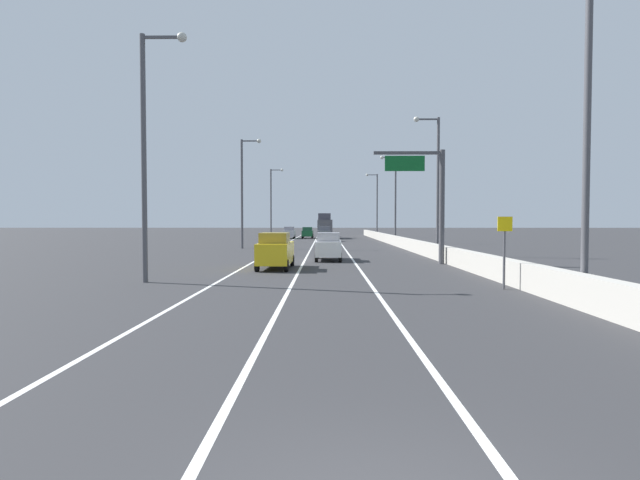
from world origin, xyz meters
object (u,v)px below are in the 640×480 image
at_px(overhead_sign_gantry, 431,192).
at_px(lamp_post_left_near, 149,142).
at_px(box_truck, 324,227).
at_px(car_black_5, 326,231).
at_px(lamp_post_right_third, 394,194).
at_px(car_silver_1, 289,233).
at_px(lamp_post_left_far, 272,199).
at_px(lamp_post_right_near, 580,112).
at_px(car_yellow_3, 275,251).
at_px(car_white_4, 328,246).
at_px(lamp_post_right_second, 435,177).
at_px(car_gray_0, 324,234).
at_px(car_green_2, 308,233).
at_px(lamp_post_right_fourth, 376,201).
at_px(lamp_post_left_mid, 244,186).
at_px(speed_advisory_sign, 504,247).

relative_size(overhead_sign_gantry, lamp_post_left_near, 0.66).
bearing_deg(box_truck, car_black_5, 88.84).
xyz_separation_m(lamp_post_right_third, car_silver_1, (-14.82, 17.09, -5.46)).
distance_m(lamp_post_left_near, lamp_post_left_far, 58.57).
bearing_deg(lamp_post_right_near, box_truck, 97.29).
bearing_deg(car_yellow_3, lamp_post_left_near, -127.17).
relative_size(lamp_post_right_near, car_white_4, 2.48).
bearing_deg(car_silver_1, lamp_post_right_near, -77.66).
distance_m(car_silver_1, box_truck, 6.07).
bearing_deg(lamp_post_right_second, lamp_post_left_far, 113.59).
distance_m(lamp_post_left_far, car_white_4, 46.39).
relative_size(lamp_post_left_far, car_silver_1, 2.43).
relative_size(lamp_post_right_third, lamp_post_left_far, 1.00).
height_order(car_gray_0, car_green_2, car_gray_0).
bearing_deg(box_truck, lamp_post_right_fourth, 32.23).
distance_m(lamp_post_left_mid, lamp_post_left_far, 29.28).
bearing_deg(lamp_post_left_far, lamp_post_left_mid, -89.71).
relative_size(speed_advisory_sign, car_green_2, 0.71).
xyz_separation_m(lamp_post_right_near, car_white_4, (-8.26, 19.34, -5.44)).
distance_m(lamp_post_right_second, lamp_post_left_mid, 20.51).
distance_m(lamp_post_left_far, car_gray_0, 13.83).
relative_size(car_green_2, car_white_4, 0.92).
bearing_deg(car_yellow_3, speed_advisory_sign, -40.92).
bearing_deg(box_truck, car_silver_1, -165.08).
bearing_deg(car_yellow_3, lamp_post_left_mid, 103.62).
xyz_separation_m(overhead_sign_gantry, speed_advisory_sign, (0.44, -12.50, -2.96)).
bearing_deg(car_gray_0, box_truck, 89.79).
relative_size(lamp_post_left_mid, car_yellow_3, 2.45).
relative_size(lamp_post_right_near, car_black_5, 2.35).
height_order(lamp_post_left_near, lamp_post_left_mid, same).
relative_size(car_yellow_3, car_black_5, 0.96).
height_order(speed_advisory_sign, lamp_post_right_near, lamp_post_right_near).
xyz_separation_m(lamp_post_right_near, box_truck, (-8.62, 67.44, -4.52)).
distance_m(lamp_post_left_mid, car_green_2, 33.26).
distance_m(overhead_sign_gantry, lamp_post_left_far, 50.75).
distance_m(overhead_sign_gantry, lamp_post_right_near, 16.44).
height_order(lamp_post_right_third, car_gray_0, lamp_post_right_third).
distance_m(lamp_post_left_mid, car_white_4, 18.93).
height_order(lamp_post_right_third, lamp_post_right_fourth, same).
relative_size(lamp_post_left_mid, box_truck, 1.39).
xyz_separation_m(overhead_sign_gantry, car_white_4, (-6.70, 3.07, -3.73)).
relative_size(lamp_post_right_near, car_silver_1, 2.43).
bearing_deg(car_green_2, car_silver_1, -149.60).
height_order(lamp_post_right_fourth, car_yellow_3, lamp_post_right_fourth).
height_order(car_silver_1, car_black_5, car_silver_1).
bearing_deg(lamp_post_left_near, lamp_post_right_third, 68.41).
xyz_separation_m(car_white_4, box_truck, (-0.36, 48.10, 0.92)).
xyz_separation_m(car_silver_1, car_black_5, (5.99, 11.58, -0.03)).
height_order(lamp_post_right_third, car_black_5, lamp_post_right_third).
bearing_deg(car_silver_1, box_truck, 14.92).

